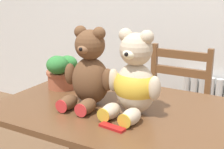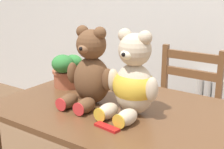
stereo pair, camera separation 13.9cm
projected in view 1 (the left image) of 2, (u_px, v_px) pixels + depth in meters
radiator at (217, 116)px, 2.59m from camera, size 0.61×0.10×0.58m
dining_table at (126, 126)px, 1.60m from camera, size 1.31×0.83×0.71m
wooden_chair_behind at (173, 107)px, 2.27m from camera, size 0.46×0.40×0.88m
teddy_bear_left at (89, 72)px, 1.59m from camera, size 0.28×0.28×0.41m
teddy_bear_right at (134, 81)px, 1.48m from camera, size 0.29×0.30×0.41m
potted_plant at (62, 71)px, 1.86m from camera, size 0.20×0.23×0.21m
chocolate_bar at (112, 127)px, 1.35m from camera, size 0.13×0.05×0.01m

